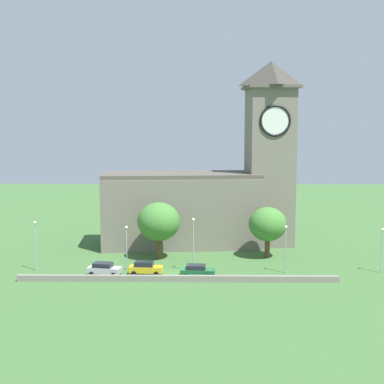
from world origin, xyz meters
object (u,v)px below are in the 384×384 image
object	(u,v)px
car_yellow	(146,268)
streetlamp_west_mid	(127,240)
streetlamp_central	(193,237)
tree_by_tower	(159,222)
tree_riverside_west	(268,224)
streetlamp_west_end	(35,238)
streetlamp_east_mid	(286,241)
streetlamp_east_end	(382,243)
car_green	(197,271)
church	(211,190)
car_silver	(104,269)

from	to	relation	value
car_yellow	streetlamp_west_mid	bearing A→B (deg)	142.82
car_yellow	streetlamp_central	bearing A→B (deg)	12.12
tree_by_tower	tree_riverside_west	bearing A→B (deg)	3.42
streetlamp_west_end	streetlamp_east_mid	bearing A→B (deg)	-1.19
car_yellow	streetlamp_east_end	size ratio (longest dim) A/B	0.74
tree_riverside_west	car_green	bearing A→B (deg)	-134.91
church	streetlamp_central	xyz separation A→B (m)	(-2.94, -17.85, -4.49)
streetlamp_east_mid	car_silver	bearing A→B (deg)	-176.97
streetlamp_west_end	streetlamp_west_mid	size ratio (longest dim) A/B	1.11
tree_riverside_west	streetlamp_west_end	bearing A→B (deg)	-166.45
church	streetlamp_central	distance (m)	18.64
car_green	streetlamp_west_end	xyz separation A→B (m)	(-23.19, 2.80, 3.97)
car_silver	car_yellow	world-z (taller)	car_yellow
church	car_silver	bearing A→B (deg)	-128.23
car_green	streetlamp_west_mid	distance (m)	11.23
streetlamp_west_mid	streetlamp_central	xyz separation A→B (m)	(9.59, -0.77, 0.74)
car_green	streetlamp_east_mid	distance (m)	13.17
church	tree_by_tower	bearing A→B (deg)	-129.33
car_green	streetlamp_central	distance (m)	4.95
tree_riverside_west	streetlamp_east_mid	bearing A→B (deg)	-80.78
streetlamp_west_end	streetlamp_east_end	size ratio (longest dim) A/B	1.12
church	car_green	size ratio (longest dim) A/B	6.96
car_green	streetlamp_west_mid	size ratio (longest dim) A/B	0.75
church	tree_riverside_west	size ratio (longest dim) A/B	4.22
car_green	tree_by_tower	size ratio (longest dim) A/B	0.55
tree_riverside_west	car_silver	bearing A→B (deg)	-156.76
streetlamp_west_end	tree_by_tower	size ratio (longest dim) A/B	0.81
church	car_silver	distance (m)	26.40
car_green	tree_by_tower	distance (m)	12.73
streetlamp_east_end	streetlamp_east_mid	bearing A→B (deg)	-178.67
streetlamp_west_mid	streetlamp_east_end	size ratio (longest dim) A/B	1.01
streetlamp_central	streetlamp_east_mid	distance (m)	13.05
tree_by_tower	streetlamp_west_end	bearing A→B (deg)	-157.17
streetlamp_central	tree_riverside_west	world-z (taller)	tree_riverside_west
streetlamp_east_end	car_silver	bearing A→B (deg)	-177.56
streetlamp_west_end	streetlamp_west_mid	world-z (taller)	streetlamp_west_end
tree_by_tower	tree_riverside_west	size ratio (longest dim) A/B	1.11
tree_by_tower	tree_riverside_west	xyz separation A→B (m)	(17.04, 1.02, -0.55)
church	streetlamp_east_mid	world-z (taller)	church
church	streetlamp_west_end	distance (m)	31.33
streetlamp_east_end	tree_by_tower	distance (m)	33.06
streetlamp_west_mid	tree_riverside_west	distance (m)	22.59
car_yellow	streetlamp_east_end	distance (m)	33.55
church	tree_by_tower	distance (m)	13.78
car_silver	streetlamp_west_mid	distance (m)	5.18
car_green	tree_riverside_west	xyz separation A→B (m)	(11.00, 11.04, 4.46)
car_green	streetlamp_west_end	bearing A→B (deg)	173.13
streetlamp_west_mid	tree_by_tower	world-z (taller)	tree_by_tower
streetlamp_central	streetlamp_east_end	xyz separation A→B (m)	(26.66, -0.05, -0.77)
church	streetlamp_west_mid	bearing A→B (deg)	-126.27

